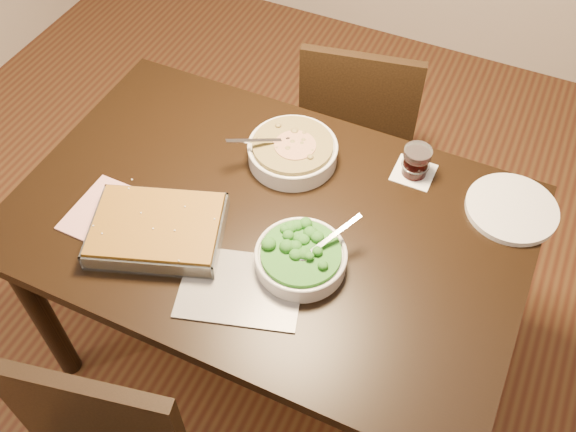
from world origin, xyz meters
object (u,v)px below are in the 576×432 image
object	(u,v)px
broccoli_bowl	(301,257)
stew_bowl	(293,151)
table	(269,238)
baking_dish	(157,230)
chair_far	(359,123)
wine_tumbler	(416,161)
dinner_plate	(512,209)

from	to	relation	value
broccoli_bowl	stew_bowl	bearing A→B (deg)	117.82
table	baking_dish	world-z (taller)	baking_dish
chair_far	table	bearing A→B (deg)	78.18
wine_tumbler	baking_dish	bearing A→B (deg)	-137.02
baking_dish	chair_far	world-z (taller)	chair_far
wine_tumbler	dinner_plate	bearing A→B (deg)	-4.51
baking_dish	wine_tumbler	size ratio (longest dim) A/B	4.53
broccoli_bowl	baking_dish	distance (m)	0.39
wine_tumbler	dinner_plate	size ratio (longest dim) A/B	0.36
wine_tumbler	dinner_plate	xyz separation A→B (m)	(0.29, -0.02, -0.04)
table	baking_dish	distance (m)	0.32
baking_dish	wine_tumbler	world-z (taller)	wine_tumbler
stew_bowl	chair_far	xyz separation A→B (m)	(0.04, 0.51, -0.30)
stew_bowl	wine_tumbler	world-z (taller)	stew_bowl
wine_tumbler	table	bearing A→B (deg)	-133.55
stew_bowl	chair_far	size ratio (longest dim) A/B	0.31
dinner_plate	wine_tumbler	bearing A→B (deg)	175.49
table	wine_tumbler	size ratio (longest dim) A/B	15.53
broccoli_bowl	table	bearing A→B (deg)	144.26
chair_far	wine_tumbler	bearing A→B (deg)	115.21
stew_bowl	baking_dish	distance (m)	0.46
stew_bowl	dinner_plate	size ratio (longest dim) A/B	1.05
broccoli_bowl	baking_dish	bearing A→B (deg)	-168.73
table	broccoli_bowl	world-z (taller)	broccoli_bowl
table	stew_bowl	world-z (taller)	stew_bowl
broccoli_bowl	wine_tumbler	bearing A→B (deg)	69.12
baking_dish	dinner_plate	size ratio (longest dim) A/B	1.62
wine_tumbler	chair_far	distance (m)	0.60
broccoli_bowl	chair_far	xyz separation A→B (m)	(-0.14, 0.85, -0.30)
stew_bowl	wine_tumbler	distance (m)	0.36
stew_bowl	dinner_plate	xyz separation A→B (m)	(0.63, 0.08, -0.03)
baking_dish	chair_far	xyz separation A→B (m)	(0.24, 0.92, -0.30)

